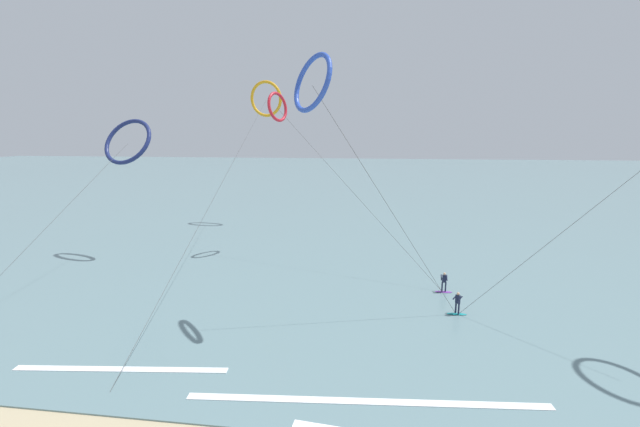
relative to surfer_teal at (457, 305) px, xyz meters
The scene contains 9 objects.
sea_water 87.23m from the surfer_teal, 96.74° to the left, with size 400.00×200.00×0.08m, color slate.
surfer_teal is the anchor object (origin of this frame).
surfer_violet 4.26m from the surfer_teal, 93.56° to the left, with size 1.40×0.59×1.70m.
kite_navy 35.51m from the surfer_teal, 160.18° to the left, with size 5.86×21.40×14.56m.
kite_cobalt 18.54m from the surfer_teal, 168.66° to the right, with size 12.12×4.05×18.08m.
kite_crimson 26.68m from the surfer_teal, 137.97° to the left, with size 17.25×12.23×17.32m.
kite_amber 40.30m from the surfer_teal, 126.13° to the left, with size 5.07×42.59×20.28m.
wave_crest_mid 12.55m from the surfer_teal, 120.19° to the right, with size 17.83×0.50×0.12m, color white.
wave_crest_far 22.23m from the surfer_teal, 153.90° to the right, with size 11.95×0.50×0.12m, color white.
Camera 1 is at (3.98, -10.27, 13.01)m, focal length 23.11 mm.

